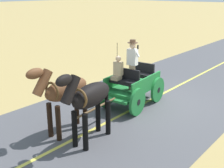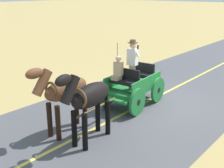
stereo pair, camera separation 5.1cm
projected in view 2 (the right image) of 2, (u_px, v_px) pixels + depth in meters
name	position (u px, v px, depth m)	size (l,w,h in m)	color
ground_plane	(149.00, 101.00, 11.16)	(200.00, 200.00, 0.00)	tan
road_surface	(149.00, 101.00, 11.16)	(6.35, 160.00, 0.01)	#4C4C51
road_centre_stripe	(149.00, 101.00, 11.15)	(0.12, 160.00, 0.00)	#DBCC4C
horse_drawn_carriage	(132.00, 84.00, 10.53)	(1.62, 4.52, 2.50)	#1E7233
horse_near_side	(89.00, 98.00, 7.77)	(0.76, 2.15, 2.21)	black
horse_off_side	(64.00, 91.00, 8.27)	(0.61, 2.13, 2.21)	brown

